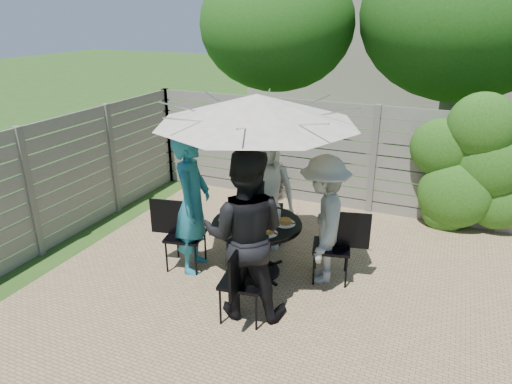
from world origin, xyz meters
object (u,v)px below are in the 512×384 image
at_px(plate_back, 261,209).
at_px(plate_extra, 268,232).
at_px(umbrella, 257,109).
at_px(glass_left, 235,219).
at_px(chair_back, 267,221).
at_px(plate_left, 229,218).
at_px(glass_right, 278,215).
at_px(bicycle, 273,180).
at_px(chair_right, 332,260).
at_px(coffee_cup, 267,211).
at_px(person_right, 323,220).
at_px(chair_left, 185,248).
at_px(glass_front, 262,227).
at_px(plate_front, 252,233).
at_px(glass_back, 252,208).
at_px(plate_right, 285,222).
at_px(person_left, 192,204).
at_px(chair_front, 243,296).
at_px(person_back, 266,190).
at_px(syrup_jug, 253,214).
at_px(patio_table, 257,238).
at_px(person_front, 245,235).

xyz_separation_m(plate_back, plate_extra, (0.34, -0.59, 0.00)).
height_order(umbrella, glass_left, umbrella).
distance_m(chair_back, plate_left, 1.13).
xyz_separation_m(glass_right, bicycle, (-0.86, 2.01, -0.33)).
relative_size(chair_right, coffee_cup, 7.92).
height_order(umbrella, coffee_cup, umbrella).
height_order(person_right, bicycle, person_right).
height_order(umbrella, person_right, umbrella).
bearing_deg(chair_left, glass_front, -10.89).
relative_size(plate_front, glass_back, 1.86).
distance_m(plate_right, glass_right, 0.15).
bearing_deg(umbrella, plate_front, -75.59).
distance_m(chair_back, person_left, 1.42).
bearing_deg(umbrella, glass_right, 36.41).
relative_size(chair_back, plate_extra, 4.16).
xyz_separation_m(umbrella, plate_front, (0.09, -0.35, -1.41)).
bearing_deg(plate_front, glass_back, 114.02).
relative_size(chair_front, plate_front, 3.74).
height_order(person_back, plate_right, person_back).
bearing_deg(person_left, plate_left, -90.00).
relative_size(chair_right, plate_back, 3.66).
bearing_deg(plate_extra, plate_right, 73.45).
height_order(chair_left, plate_left, chair_left).
relative_size(umbrella, chair_right, 3.10).
distance_m(glass_front, syrup_jug, 0.35).
relative_size(patio_table, chair_right, 1.44).
distance_m(patio_table, plate_right, 0.44).
bearing_deg(plate_front, umbrella, 104.41).
relative_size(plate_back, syrup_jug, 1.62).
bearing_deg(patio_table, person_right, 14.41).
distance_m(person_right, glass_back, 0.97).
bearing_deg(chair_right, chair_back, -43.93).
bearing_deg(plate_extra, syrup_jug, 138.85).
bearing_deg(glass_back, glass_front, -53.59).
distance_m(chair_front, chair_right, 1.37).
bearing_deg(person_front, glass_right, -105.52).
height_order(chair_right, plate_extra, chair_right).
distance_m(chair_back, coffee_cup, 0.90).
xyz_separation_m(chair_right, glass_front, (-0.77, -0.47, 0.52)).
bearing_deg(person_right, glass_front, -70.30).
bearing_deg(person_left, person_right, -90.00).
bearing_deg(plate_left, glass_front, -14.77).
bearing_deg(umbrella, patio_table, -90.00).
distance_m(person_right, glass_front, 0.77).
distance_m(plate_front, coffee_cup, 0.59).
height_order(chair_back, plate_extra, chair_back).
relative_size(person_left, chair_front, 1.92).
bearing_deg(plate_extra, glass_left, 170.48).
height_order(person_back, chair_right, person_back).
relative_size(plate_front, plate_extra, 1.08).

